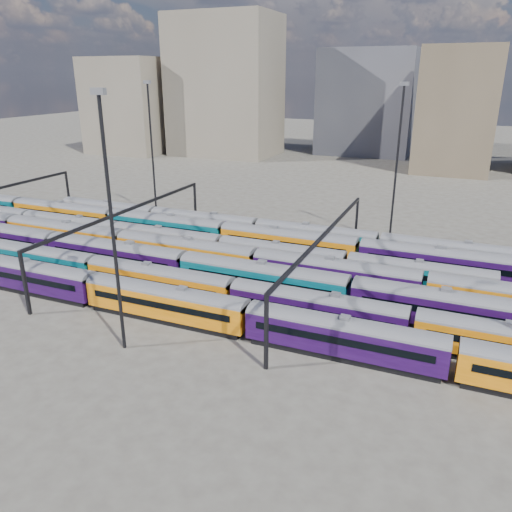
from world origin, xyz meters
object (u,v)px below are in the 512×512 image
at_px(rake_2, 185,264).
at_px(mast_2, 111,218).
at_px(rake_0, 248,315).
at_px(rake_1, 233,291).

relative_size(rake_2, mast_2, 5.22).
bearing_deg(rake_0, mast_2, -147.47).
height_order(rake_1, rake_2, rake_2).
bearing_deg(rake_1, rake_0, -50.36).
bearing_deg(rake_2, mast_2, -81.10).
height_order(rake_1, mast_2, mast_2).
bearing_deg(mast_2, rake_1, 60.34).
xyz_separation_m(rake_0, rake_1, (-4.14, 5.00, -0.02)).
height_order(rake_0, rake_1, rake_0).
relative_size(rake_0, rake_1, 1.01).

